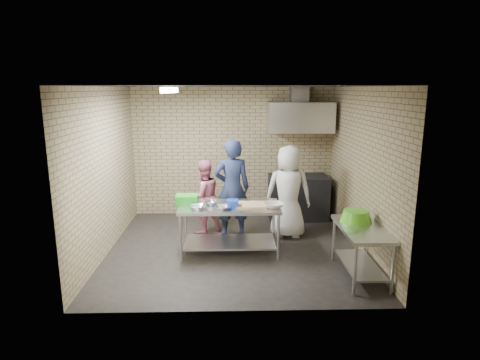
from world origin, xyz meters
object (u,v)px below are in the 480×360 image
Objects in this scene: side_counter at (361,252)px; man_navy at (232,188)px; bottle_red at (301,120)px; green_crate at (187,199)px; prep_table at (230,229)px; woman_pink at (204,197)px; stove at (298,197)px; woman_white at (288,192)px; bottle_green at (320,121)px; green_basin at (356,216)px; blue_tub at (233,204)px.

man_navy is at bearing 136.63° from side_counter.
green_crate is at bearing -138.35° from bottle_red.
woman_pink reaches higher than prep_table.
side_counter is 1.00× the size of stove.
man_navy is at bearing 42.27° from green_crate.
prep_table is at bearing 39.82° from woman_white.
bottle_green is at bearing -151.93° from man_navy.
bottle_green is (0.02, 2.74, 1.18)m from green_basin.
woman_white reaches higher than blue_tub.
woman_white reaches higher than green_basin.
blue_tub is at bearing -125.73° from stove.
green_crate reaches higher than green_basin.
bottle_green is (1.83, 2.16, 1.14)m from blue_tub.
woman_pink is 1.57m from woman_white.
green_basin is at bearing -90.42° from bottle_green.
man_navy is at bearing 129.67° from woman_pink.
bottle_green is 2.91m from woman_pink.
blue_tub is 0.11× the size of woman_white.
man_navy is at bearing 1.70° from woman_white.
woman_pink is at bearing -4.02° from woman_white.
bottle_red is at bearing 41.65° from green_crate.
woman_pink reaches higher than green_basin.
man_navy is 0.60m from woman_pink.
prep_table is 1.13m from woman_pink.
bottle_red is (1.48, 2.06, 1.62)m from prep_table.
green_crate is 2.00× the size of blue_tub.
bottle_red reaches higher than green_basin.
blue_tub is 3.05m from bottle_green.
bottle_green reaches higher than woman_pink.
prep_table is 1.35× the size of stove.
bottle_green is at bearing 173.39° from woman_pink.
bottle_red is 1.20× the size of bottle_green.
man_navy is (0.75, 0.68, 0.01)m from green_crate.
bottle_green is 2.49m from man_navy.
blue_tub is 0.90m from man_navy.
green_basin reaches higher than side_counter.
green_crate is at bearing -141.43° from stove.
blue_tub is 1.90m from green_basin.
bottle_red reaches higher than man_navy.
stove is 1.60m from bottle_red.
blue_tub is 1.32m from woman_white.
bottle_red is 0.10× the size of man_navy.
side_counter is 1.92m from woman_white.
bottle_red is 1.82m from woman_white.
green_crate reaches higher than prep_table.
green_crate is 3.13m from bottle_red.
bottle_green reaches higher than side_counter.
prep_table is at bearing -132.40° from bottle_green.
prep_table is at bearing -9.73° from green_crate.
green_basin reaches higher than prep_table.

